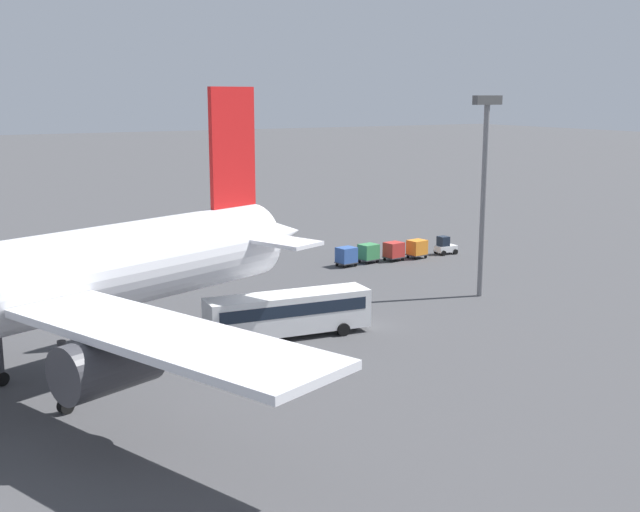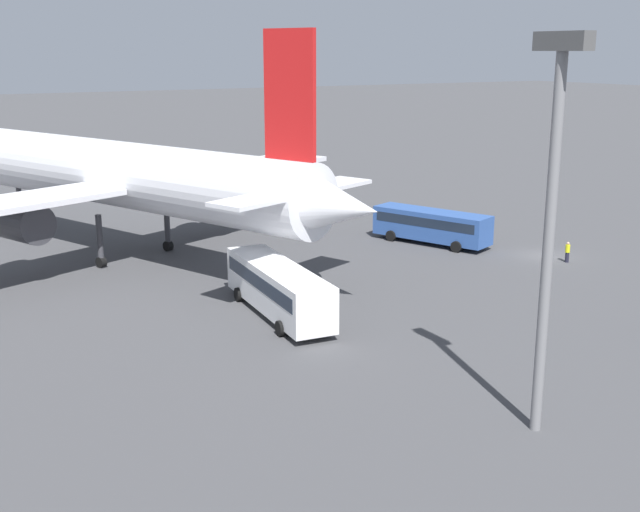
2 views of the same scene
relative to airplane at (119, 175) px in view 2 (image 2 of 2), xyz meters
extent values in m
plane|color=#424244|center=(-18.29, -31.20, -7.00)|extent=(600.00, 600.00, 0.00)
cylinder|color=silver|center=(0.53, 0.21, 0.12)|extent=(42.34, 20.75, 5.47)
cone|color=silver|center=(-21.18, -8.21, 0.12)|extent=(8.42, 7.17, 4.93)
cube|color=silver|center=(3.10, -12.41, -0.57)|extent=(12.44, 20.60, 0.44)
cube|color=red|center=(-17.63, -6.83, 7.23)|extent=(4.17, 1.90, 8.76)
cube|color=silver|center=(-18.03, -6.99, 0.66)|extent=(7.97, 14.36, 0.28)
cylinder|color=#38383D|center=(-3.78, 8.94, -2.29)|extent=(5.93, 4.68, 3.01)
cylinder|color=#38383D|center=(3.23, -9.16, -2.29)|extent=(5.93, 4.68, 3.01)
cylinder|color=#38383D|center=(14.66, 5.68, -4.81)|extent=(0.50, 0.50, 4.38)
cylinder|color=black|center=(14.66, 5.68, -6.55)|extent=(1.02, 0.79, 0.90)
cylinder|color=#38383D|center=(-2.77, 2.74, -4.81)|extent=(0.50, 0.50, 4.38)
cylinder|color=black|center=(-2.77, 2.74, -6.55)|extent=(1.02, 0.79, 0.90)
cylinder|color=#38383D|center=(-0.20, -3.89, -4.81)|extent=(0.50, 0.50, 4.38)
cylinder|color=black|center=(-0.20, -3.89, -6.55)|extent=(1.02, 0.79, 0.90)
cube|color=#2D5199|center=(-9.72, -25.64, -5.25)|extent=(11.33, 6.60, 2.60)
cube|color=#192333|center=(-9.72, -25.64, -4.79)|extent=(10.52, 6.32, 0.83)
cylinder|color=black|center=(-7.05, -23.04, -6.50)|extent=(1.04, 0.64, 1.00)
cylinder|color=black|center=(-6.00, -25.78, -6.50)|extent=(1.04, 0.64, 1.00)
cylinder|color=black|center=(-13.45, -25.50, -6.50)|extent=(1.04, 0.64, 1.00)
cylinder|color=black|center=(-12.39, -28.25, -6.50)|extent=(1.04, 0.64, 1.00)
cube|color=white|center=(-20.75, -4.16, -5.09)|extent=(12.86, 4.04, 2.91)
cube|color=#192333|center=(-20.75, -4.16, -4.58)|extent=(11.85, 3.98, 0.93)
cylinder|color=black|center=(-16.71, -3.06, -6.50)|extent=(1.02, 0.39, 1.00)
cylinder|color=black|center=(-16.99, -6.01, -6.50)|extent=(1.02, 0.39, 1.00)
cylinder|color=black|center=(-24.51, -2.31, -6.50)|extent=(1.02, 0.39, 1.00)
cylinder|color=black|center=(-24.79, -5.26, -6.50)|extent=(1.02, 0.39, 1.00)
cylinder|color=#1E1E2D|center=(-20.78, -31.30, -6.58)|extent=(0.32, 0.32, 0.85)
cylinder|color=yellow|center=(-20.78, -31.30, -5.83)|extent=(0.38, 0.38, 0.65)
sphere|color=tan|center=(-20.78, -31.30, -5.38)|extent=(0.24, 0.24, 0.24)
cylinder|color=slate|center=(-41.69, -6.79, 1.58)|extent=(0.50, 0.50, 17.15)
cube|color=#4C4C4C|center=(-41.69, -6.79, 10.55)|extent=(2.80, 0.70, 0.80)
camera|label=1|loc=(5.77, 47.88, 11.15)|focal=45.00mm
camera|label=2|loc=(-66.19, 19.24, 10.18)|focal=45.00mm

